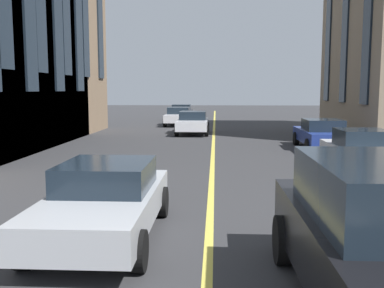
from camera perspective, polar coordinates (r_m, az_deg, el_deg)
lane_centre_line at (r=16.81m, az=2.66°, el=-2.21°), size 80.00×0.16×0.01m
car_black_oncoming at (r=39.56m, az=-1.37°, el=4.12°), size 4.40×1.95×1.37m
car_white_near at (r=15.71m, az=20.80°, el=-0.75°), size 3.90×1.89×1.40m
car_white_parked_a at (r=27.12m, az=0.11°, el=2.80°), size 4.40×1.95×1.37m
car_silver_far at (r=8.27m, az=-11.08°, el=-7.05°), size 4.40×1.95×1.37m
car_white_trailing at (r=33.58m, az=-1.75°, el=3.61°), size 4.40×1.95×1.37m
car_blue_mid at (r=20.92m, az=16.29°, el=1.26°), size 4.40×1.95×1.37m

